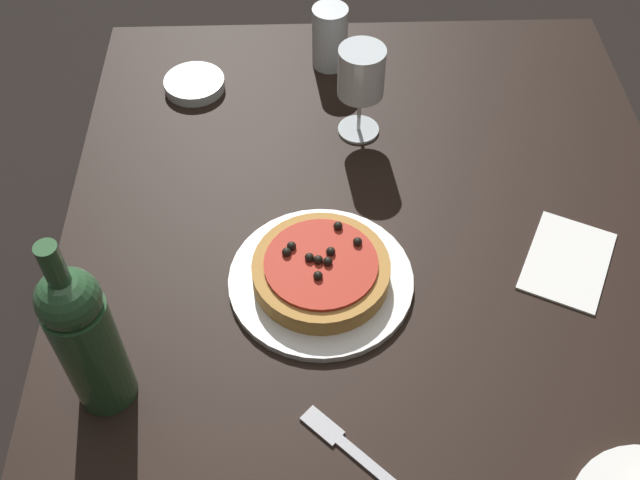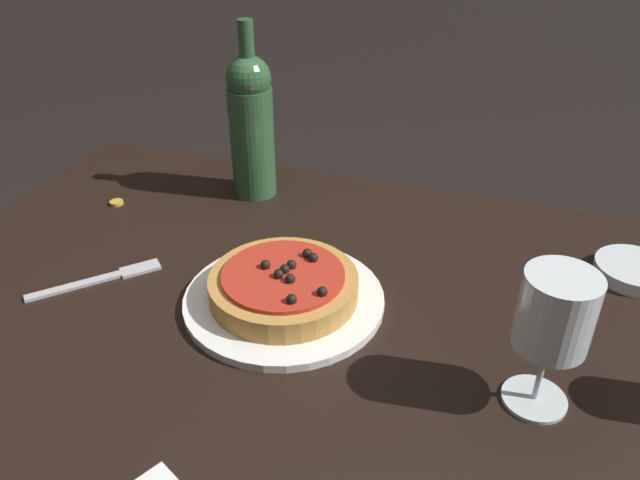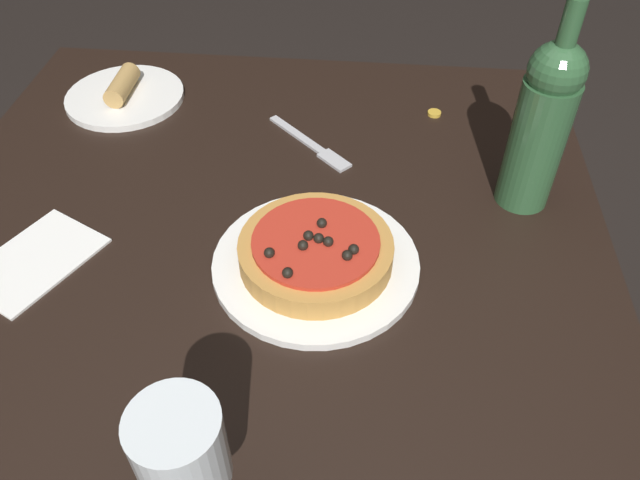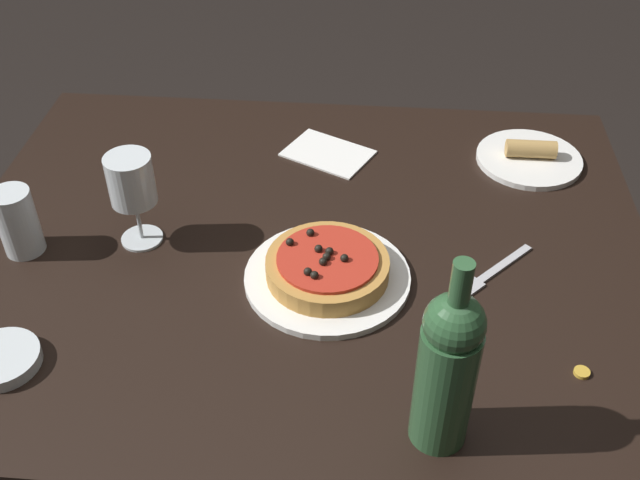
% 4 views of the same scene
% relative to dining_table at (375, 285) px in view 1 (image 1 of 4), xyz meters
% --- Properties ---
extents(ground_plane, '(14.00, 14.00, 0.00)m').
position_rel_dining_table_xyz_m(ground_plane, '(0.00, 0.00, -0.62)').
color(ground_plane, black).
extents(dining_table, '(1.25, 1.01, 0.71)m').
position_rel_dining_table_xyz_m(dining_table, '(0.00, 0.00, 0.00)').
color(dining_table, black).
rests_on(dining_table, ground_plane).
extents(dinner_plate, '(0.28, 0.28, 0.01)m').
position_rel_dining_table_xyz_m(dinner_plate, '(-0.05, 0.09, 0.09)').
color(dinner_plate, white).
rests_on(dinner_plate, dining_table).
extents(pizza, '(0.21, 0.21, 0.05)m').
position_rel_dining_table_xyz_m(pizza, '(-0.05, 0.09, 0.11)').
color(pizza, '#BC843D').
rests_on(pizza, dinner_plate).
extents(wine_glass, '(0.08, 0.08, 0.18)m').
position_rel_dining_table_xyz_m(wine_glass, '(0.29, 0.01, 0.21)').
color(wine_glass, silver).
rests_on(wine_glass, dining_table).
extents(wine_bottle, '(0.08, 0.08, 0.31)m').
position_rel_dining_table_xyz_m(wine_bottle, '(-0.23, 0.39, 0.22)').
color(wine_bottle, '#2D5633').
rests_on(wine_bottle, dining_table).
extents(water_cup, '(0.07, 0.07, 0.12)m').
position_rel_dining_table_xyz_m(water_cup, '(0.49, 0.06, 0.14)').
color(water_cup, silver).
rests_on(water_cup, dining_table).
extents(side_bowl, '(0.11, 0.11, 0.02)m').
position_rel_dining_table_xyz_m(side_bowl, '(0.42, 0.32, 0.09)').
color(side_bowl, silver).
rests_on(side_bowl, dining_table).
extents(fork, '(0.15, 0.15, 0.00)m').
position_rel_dining_table_xyz_m(fork, '(-0.33, 0.06, 0.08)').
color(fork, '#B7B7BC').
rests_on(fork, dining_table).
extents(paper_napkin, '(0.21, 0.18, 0.00)m').
position_rel_dining_table_xyz_m(paper_napkin, '(-0.02, -0.29, 0.08)').
color(paper_napkin, white).
rests_on(paper_napkin, dining_table).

